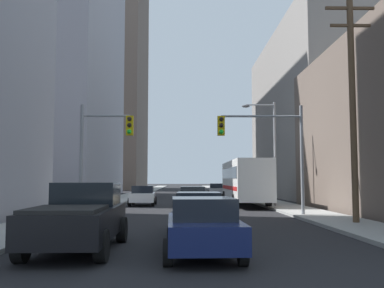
% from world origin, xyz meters
% --- Properties ---
extents(sidewalk_left, '(2.79, 160.00, 0.15)m').
position_xyz_m(sidewalk_left, '(-6.71, 50.00, 0.07)').
color(sidewalk_left, '#9E9E99').
rests_on(sidewalk_left, ground).
extents(sidewalk_right, '(2.79, 160.00, 0.15)m').
position_xyz_m(sidewalk_right, '(6.71, 50.00, 0.07)').
color(sidewalk_right, '#9E9E99').
rests_on(sidewalk_right, ground).
extents(city_bus, '(2.67, 11.51, 3.40)m').
position_xyz_m(city_bus, '(4.31, 31.42, 1.93)').
color(city_bus, silver).
rests_on(city_bus, ground).
extents(pickup_truck_black, '(2.20, 5.44, 1.90)m').
position_xyz_m(pickup_truck_black, '(-3.40, 10.20, 0.93)').
color(pickup_truck_black, black).
rests_on(pickup_truck_black, ground).
extents(sedan_navy, '(1.95, 4.25, 1.52)m').
position_xyz_m(sedan_navy, '(0.03, 9.18, 0.77)').
color(sedan_navy, '#141E4C').
rests_on(sedan_navy, ground).
extents(sedan_grey, '(1.95, 4.25, 1.52)m').
position_xyz_m(sedan_grey, '(0.09, 14.10, 0.77)').
color(sedan_grey, slate).
rests_on(sedan_grey, ground).
extents(sedan_beige, '(1.95, 4.20, 1.52)m').
position_xyz_m(sedan_beige, '(0.14, 27.16, 0.77)').
color(sedan_beige, '#C6B793').
rests_on(sedan_beige, ground).
extents(sedan_white, '(1.95, 4.26, 1.52)m').
position_xyz_m(sedan_white, '(-3.57, 31.38, 0.77)').
color(sedan_white, white).
rests_on(sedan_white, ground).
extents(sedan_silver, '(1.96, 4.26, 1.52)m').
position_xyz_m(sedan_silver, '(3.55, 50.35, 0.77)').
color(sedan_silver, '#B7BABF').
rests_on(sedan_silver, ground).
extents(traffic_signal_near_left, '(2.83, 0.44, 6.00)m').
position_xyz_m(traffic_signal_near_left, '(-4.74, 20.91, 4.00)').
color(traffic_signal_near_left, gray).
rests_on(traffic_signal_near_left, ground).
extents(traffic_signal_near_right, '(4.63, 0.44, 6.00)m').
position_xyz_m(traffic_signal_near_right, '(3.91, 20.91, 4.08)').
color(traffic_signal_near_right, gray).
rests_on(traffic_signal_near_right, ground).
extents(utility_pole_right, '(2.20, 0.28, 10.26)m').
position_xyz_m(utility_pole_right, '(6.98, 16.51, 5.41)').
color(utility_pole_right, brown).
rests_on(utility_pole_right, ground).
extents(street_lamp_right, '(2.40, 0.32, 7.50)m').
position_xyz_m(street_lamp_right, '(5.63, 28.26, 4.54)').
color(street_lamp_right, gray).
rests_on(street_lamp_right, ground).
extents(building_left_mid_office, '(23.34, 25.01, 32.01)m').
position_xyz_m(building_left_mid_office, '(-21.17, 50.63, 16.01)').
color(building_left_mid_office, '#93939E').
rests_on(building_left_mid_office, ground).
extents(building_left_far_tower, '(17.79, 25.62, 74.71)m').
position_xyz_m(building_left_far_tower, '(-17.98, 90.56, 37.36)').
color(building_left_far_tower, '#66564C').
rests_on(building_left_far_tower, ground).
extents(building_right_mid_block, '(18.15, 28.47, 18.18)m').
position_xyz_m(building_right_mid_block, '(18.57, 45.67, 9.09)').
color(building_right_mid_block, gray).
rests_on(building_right_mid_block, ground).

